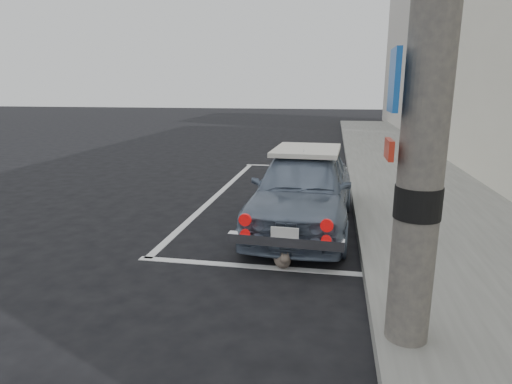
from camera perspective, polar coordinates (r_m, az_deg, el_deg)
ground at (r=5.90m, az=-4.18°, el=-7.65°), size 80.00×80.00×0.00m
sidewalk at (r=7.82m, az=23.22°, el=-2.78°), size 2.80×40.00×0.15m
building_far at (r=25.86m, az=22.26°, el=16.89°), size 3.50×10.00×8.00m
pline_rear at (r=5.35m, az=-0.25°, el=-9.90°), size 3.00×0.12×0.01m
pline_front at (r=12.04m, az=5.82°, el=3.42°), size 3.00×0.12×0.01m
pline_side at (r=8.89m, az=-5.03°, el=-0.27°), size 0.12×7.00×0.01m
retro_coupe at (r=6.71m, az=6.32°, el=0.55°), size 1.63×3.70×1.24m
cat at (r=5.30m, az=3.56°, el=-8.89°), size 0.30×0.45×0.25m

